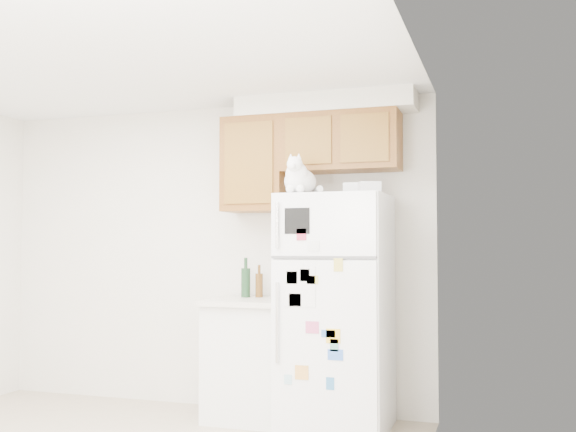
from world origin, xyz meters
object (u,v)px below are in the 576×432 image
at_px(storage_box_back, 357,190).
at_px(bottle_green, 246,277).
at_px(base_counter, 251,358).
at_px(bottle_amber, 259,281).
at_px(cat, 299,179).
at_px(refrigerator, 336,311).
at_px(storage_box_front, 370,188).

bearing_deg(storage_box_back, bottle_green, 177.82).
bearing_deg(base_counter, bottle_amber, 87.88).
xyz_separation_m(cat, bottle_amber, (-0.47, 0.44, -0.76)).
relative_size(refrigerator, bottle_green, 5.41).
distance_m(cat, bottle_amber, 0.99).
relative_size(storage_box_back, bottle_amber, 0.70).
relative_size(base_counter, bottle_green, 2.93).
xyz_separation_m(storage_box_front, bottle_amber, (-0.94, 0.25, -0.70)).
bearing_deg(base_counter, refrigerator, -6.10).
relative_size(refrigerator, storage_box_back, 9.44).
bearing_deg(storage_box_front, storage_box_back, 107.36).
height_order(base_counter, bottle_green, bottle_green).
bearing_deg(bottle_amber, refrigerator, -18.64).
xyz_separation_m(storage_box_back, storage_box_front, (0.13, -0.15, -0.01)).
relative_size(bottle_green, bottle_amber, 1.22).
bearing_deg(base_counter, storage_box_back, 4.33).
xyz_separation_m(cat, storage_box_back, (0.35, 0.34, -0.06)).
relative_size(base_counter, storage_box_front, 6.13).
height_order(refrigerator, storage_box_front, storage_box_front).
bearing_deg(bottle_green, storage_box_back, -4.50).
height_order(storage_box_front, bottle_green, storage_box_front).
height_order(refrigerator, storage_box_back, storage_box_back).
relative_size(refrigerator, base_counter, 1.85).
distance_m(storage_box_back, bottle_amber, 1.08).
distance_m(refrigerator, storage_box_front, 0.93).
bearing_deg(cat, bottle_green, 144.28).
height_order(cat, bottle_amber, cat).
bearing_deg(bottle_amber, storage_box_front, -14.74).
distance_m(storage_box_front, bottle_amber, 1.20).
distance_m(base_counter, bottle_amber, 0.61).
bearing_deg(storage_box_back, storage_box_front, -47.92).
xyz_separation_m(base_counter, storage_box_front, (0.95, -0.09, 1.28)).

